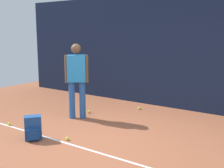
% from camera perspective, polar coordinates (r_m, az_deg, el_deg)
% --- Properties ---
extents(ground_plane, '(12.00, 12.00, 0.00)m').
position_cam_1_polar(ground_plane, '(5.30, -2.52, -11.34)').
color(ground_plane, '#9E5638').
extents(back_fence, '(10.00, 0.10, 2.93)m').
position_cam_1_polar(back_fence, '(7.55, 11.44, 6.38)').
color(back_fence, '#141E38').
rests_on(back_fence, ground).
extents(court_line, '(9.00, 0.05, 0.00)m').
position_cam_1_polar(court_line, '(5.02, -5.35, -12.65)').
color(court_line, white).
rests_on(court_line, ground).
extents(tennis_player, '(0.45, 0.42, 1.70)m').
position_cam_1_polar(tennis_player, '(6.51, -7.02, 1.49)').
color(tennis_player, '#2659A5').
rests_on(tennis_player, ground).
extents(backpack, '(0.38, 0.38, 0.44)m').
position_cam_1_polar(backpack, '(5.53, -15.38, -8.47)').
color(backpack, '#1E478C').
rests_on(backpack, ground).
extents(tennis_ball_near_player, '(0.07, 0.07, 0.07)m').
position_cam_1_polar(tennis_ball_near_player, '(7.42, 5.44, -4.77)').
color(tennis_ball_near_player, '#CCE033').
rests_on(tennis_ball_near_player, ground).
extents(tennis_ball_by_fence, '(0.07, 0.07, 0.07)m').
position_cam_1_polar(tennis_ball_by_fence, '(5.41, -8.85, -10.64)').
color(tennis_ball_by_fence, '#CCE033').
rests_on(tennis_ball_by_fence, ground).
extents(tennis_ball_mid_court, '(0.07, 0.07, 0.07)m').
position_cam_1_polar(tennis_ball_mid_court, '(6.52, -19.72, -7.46)').
color(tennis_ball_mid_court, '#CCE033').
rests_on(tennis_ball_mid_court, ground).
extents(tennis_ball_far_left, '(0.07, 0.07, 0.07)m').
position_cam_1_polar(tennis_ball_far_left, '(7.07, -4.55, -5.50)').
color(tennis_ball_far_left, '#CCE033').
rests_on(tennis_ball_far_left, ground).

